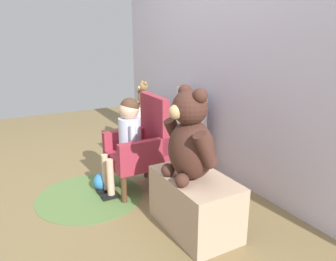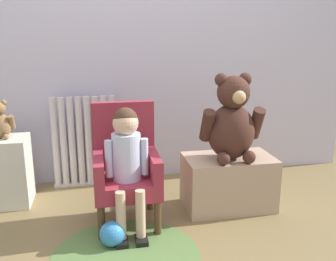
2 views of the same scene
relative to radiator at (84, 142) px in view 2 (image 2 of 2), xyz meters
name	(u,v)px [view 2 (image 2 of 2)]	position (x,y,z in m)	size (l,w,h in m)	color
ground_plane	(147,253)	(0.33, -1.05, -0.35)	(6.00, 6.00, 0.00)	olive
back_wall	(123,28)	(0.33, 0.12, 0.85)	(3.80, 0.05, 2.40)	silver
radiator	(84,142)	(0.00, 0.00, 0.00)	(0.50, 0.05, 0.70)	silver
child_armchair	(126,167)	(0.26, -0.63, 0.01)	(0.39, 0.40, 0.74)	maroon
child_figure	(127,152)	(0.26, -0.75, 0.14)	(0.25, 0.35, 0.75)	silver
low_bench	(228,182)	(0.96, -0.58, -0.17)	(0.59, 0.35, 0.36)	tan
large_teddy_bear	(232,122)	(0.95, -0.62, 0.26)	(0.41, 0.29, 0.56)	#44261E
small_teddy_bear	(0,122)	(-0.54, -0.24, 0.24)	(0.19, 0.13, 0.26)	brown
floor_rug	(126,256)	(0.22, -1.05, -0.35)	(0.80, 0.80, 0.01)	#56753C
toy_ball	(112,234)	(0.16, -0.93, -0.28)	(0.14, 0.14, 0.14)	#3481CA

